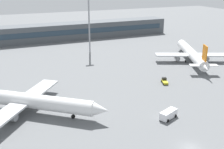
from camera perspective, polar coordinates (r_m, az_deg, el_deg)
name	(u,v)px	position (r m, az deg, el deg)	size (l,w,h in m)	color
ground_plane	(114,83)	(90.82, 0.44, -1.72)	(400.00, 400.00, 0.00)	slate
terminal_building	(63,32)	(156.74, -10.20, 8.87)	(124.92, 12.13, 9.00)	#4C5156
airplane_near	(28,101)	(73.42, -17.22, -5.28)	(36.18, 30.20, 10.76)	silver
airplane_mid	(191,53)	(118.50, 16.27, 4.29)	(29.34, 40.77, 10.66)	white
baggage_tug_yellow	(165,81)	(91.74, 10.98, -1.34)	(2.74, 3.89, 1.75)	yellow
service_van_white	(168,114)	(69.63, 11.76, -8.18)	(5.57, 3.86, 2.08)	white
floodlight_tower_west	(89,16)	(123.91, -4.87, 12.09)	(3.20, 0.80, 29.59)	gray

